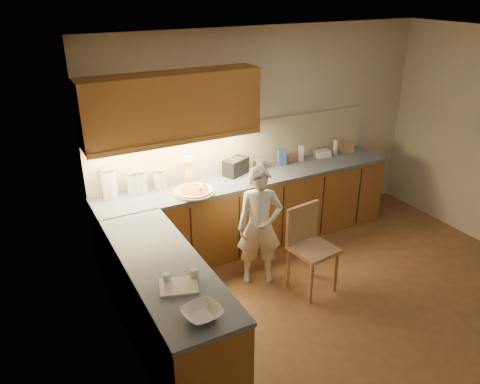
# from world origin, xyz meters

# --- Properties ---
(room) EXTENTS (4.54, 4.50, 2.62)m
(room) POSITION_xyz_m (0.00, 0.00, 1.68)
(room) COLOR brown
(room) RESTS_ON ground
(l_counter) EXTENTS (3.77, 2.62, 0.92)m
(l_counter) POSITION_xyz_m (-0.92, 1.25, 0.46)
(l_counter) COLOR #8F5D29
(l_counter) RESTS_ON ground
(backsplash) EXTENTS (3.75, 0.02, 0.58)m
(backsplash) POSITION_xyz_m (-0.38, 1.99, 1.21)
(backsplash) COLOR beige
(backsplash) RESTS_ON l_counter
(upper_cabinets) EXTENTS (1.95, 0.36, 0.73)m
(upper_cabinets) POSITION_xyz_m (-1.27, 1.82, 1.85)
(upper_cabinets) COLOR #8F5D29
(upper_cabinets) RESTS_ON ground
(pizza_on_board) EXTENTS (0.47, 0.47, 0.19)m
(pizza_on_board) POSITION_xyz_m (-1.17, 1.57, 0.94)
(pizza_on_board) COLOR #A18250
(pizza_on_board) RESTS_ON l_counter
(child) EXTENTS (0.57, 0.48, 1.33)m
(child) POSITION_xyz_m (-0.69, 0.97, 0.67)
(child) COLOR silver
(child) RESTS_ON ground
(wooden_chair) EXTENTS (0.47, 0.47, 0.94)m
(wooden_chair) POSITION_xyz_m (-0.29, 0.61, 0.54)
(wooden_chair) COLOR tan
(wooden_chair) RESTS_ON ground
(mixing_bowl) EXTENTS (0.30, 0.30, 0.07)m
(mixing_bowl) POSITION_xyz_m (-1.95, -0.38, 0.95)
(mixing_bowl) COLOR white
(mixing_bowl) RESTS_ON l_counter
(canister_a) EXTENTS (0.17, 0.17, 0.35)m
(canister_a) POSITION_xyz_m (-2.02, 1.88, 1.10)
(canister_a) COLOR silver
(canister_a) RESTS_ON l_counter
(canister_b) EXTENTS (0.15, 0.15, 0.26)m
(canister_b) POSITION_xyz_m (-1.76, 1.87, 1.05)
(canister_b) COLOR silver
(canister_b) RESTS_ON l_counter
(canister_c) EXTENTS (0.15, 0.15, 0.27)m
(canister_c) POSITION_xyz_m (-1.69, 1.84, 1.06)
(canister_c) COLOR white
(canister_c) RESTS_ON l_counter
(canister_d) EXTENTS (0.15, 0.15, 0.24)m
(canister_d) POSITION_xyz_m (-1.46, 1.87, 1.04)
(canister_d) COLOR beige
(canister_d) RESTS_ON l_counter
(oil_jug) EXTENTS (0.12, 0.09, 0.34)m
(oil_jug) POSITION_xyz_m (-1.13, 1.84, 1.07)
(oil_jug) COLOR gold
(oil_jug) RESTS_ON l_counter
(toaster) EXTENTS (0.35, 0.29, 0.20)m
(toaster) POSITION_xyz_m (-0.51, 1.84, 1.02)
(toaster) COLOR black
(toaster) RESTS_ON l_counter
(steel_pot) EXTENTS (0.16, 0.16, 0.12)m
(steel_pot) POSITION_xyz_m (-0.18, 1.86, 0.98)
(steel_pot) COLOR silver
(steel_pot) RESTS_ON l_counter
(blue_box) EXTENTS (0.12, 0.10, 0.20)m
(blue_box) POSITION_xyz_m (0.15, 1.84, 1.02)
(blue_box) COLOR #33519A
(blue_box) RESTS_ON l_counter
(card_box_a) EXTENTS (0.13, 0.10, 0.09)m
(card_box_a) POSITION_xyz_m (0.32, 1.88, 0.97)
(card_box_a) COLOR #9B7153
(card_box_a) RESTS_ON l_counter
(white_bottle) EXTENTS (0.09, 0.09, 0.20)m
(white_bottle) POSITION_xyz_m (0.45, 1.86, 1.02)
(white_bottle) COLOR silver
(white_bottle) RESTS_ON l_counter
(flat_pack) EXTENTS (0.22, 0.17, 0.08)m
(flat_pack) POSITION_xyz_m (0.79, 1.85, 0.96)
(flat_pack) COLOR silver
(flat_pack) RESTS_ON l_counter
(tall_jar) EXTENTS (0.07, 0.07, 0.22)m
(tall_jar) POSITION_xyz_m (0.99, 1.82, 1.03)
(tall_jar) COLOR beige
(tall_jar) RESTS_ON l_counter
(card_box_b) EXTENTS (0.19, 0.16, 0.13)m
(card_box_b) POSITION_xyz_m (1.21, 1.85, 0.98)
(card_box_b) COLOR tan
(card_box_b) RESTS_ON l_counter
(dough_cloth) EXTENTS (0.35, 0.30, 0.02)m
(dough_cloth) POSITION_xyz_m (-1.97, 0.02, 0.93)
(dough_cloth) COLOR silver
(dough_cloth) RESTS_ON l_counter
(spice_jar_a) EXTENTS (0.06, 0.06, 0.08)m
(spice_jar_a) POSITION_xyz_m (-2.02, 0.13, 0.96)
(spice_jar_a) COLOR silver
(spice_jar_a) RESTS_ON l_counter
(spice_jar_b) EXTENTS (0.08, 0.08, 0.09)m
(spice_jar_b) POSITION_xyz_m (-1.82, 0.07, 0.96)
(spice_jar_b) COLOR silver
(spice_jar_b) RESTS_ON l_counter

